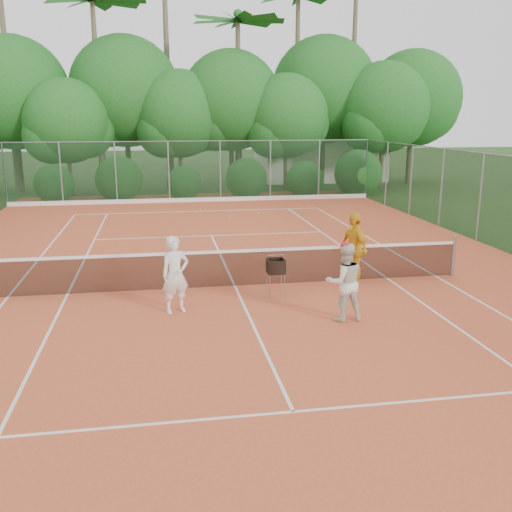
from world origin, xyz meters
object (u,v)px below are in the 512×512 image
(player_yellow, at_px, (354,248))
(ball_hopper, at_px, (276,267))
(player_white, at_px, (175,275))
(player_center_grp, at_px, (344,282))

(player_yellow, distance_m, ball_hopper, 2.34)
(player_white, distance_m, player_yellow, 4.83)
(player_yellow, bearing_deg, player_white, -85.78)
(player_white, relative_size, player_center_grp, 1.00)
(player_white, distance_m, ball_hopper, 2.51)
(ball_hopper, bearing_deg, player_white, -172.55)
(player_center_grp, bearing_deg, ball_hopper, 120.54)
(player_white, height_order, player_yellow, player_yellow)
(player_white, distance_m, player_center_grp, 3.66)
(player_white, xyz_separation_m, player_yellow, (4.59, 1.49, 0.07))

